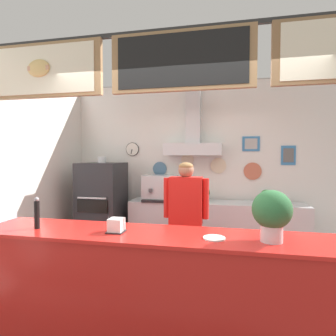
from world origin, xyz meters
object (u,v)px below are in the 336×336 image
shop_worker (186,222)px  condiment_plate (214,238)px  pizza_oven (102,210)px  napkin_holder (116,226)px  potted_thyme (266,195)px  basil_vase (272,213)px  potted_rosemary (203,193)px  espresso_machine (160,188)px  pepper_grinder (37,213)px

shop_worker → condiment_plate: size_ratio=8.95×
pizza_oven → napkin_holder: (1.07, -1.98, 0.28)m
potted_thyme → basil_vase: (-0.26, -2.28, 0.17)m
pizza_oven → potted_rosemary: bearing=9.0°
potted_rosemary → basil_vase: size_ratio=0.63×
potted_thyme → basil_vase: size_ratio=0.53×
espresso_machine → napkin_holder: 2.22m
potted_thyme → pepper_grinder: (-2.30, -2.31, 0.09)m
potted_rosemary → condiment_plate: 2.27m
potted_thyme → condiment_plate: (-0.70, -2.29, -0.04)m
potted_thyme → potted_rosemary: (-0.98, -0.04, 0.02)m
basil_vase → napkin_holder: basil_vase is taller
potted_thyme → pepper_grinder: 3.26m
shop_worker → espresso_machine: 1.25m
espresso_machine → napkin_holder: espresso_machine is taller
shop_worker → pepper_grinder: bearing=43.2°
potted_rosemary → basil_vase: 2.36m
espresso_machine → potted_thyme: 1.69m
potted_thyme → napkin_holder: (-1.55, -2.27, 0.01)m
shop_worker → napkin_holder: shop_worker is taller
pizza_oven → potted_rosemary: size_ratio=6.58×
pizza_oven → pepper_grinder: (0.31, -2.01, 0.37)m
condiment_plate → napkin_holder: napkin_holder is taller
potted_rosemary → pepper_grinder: (-1.32, -2.27, 0.08)m
condiment_plate → napkin_holder: bearing=178.7°
basil_vase → condiment_plate: size_ratio=2.25×
shop_worker → espresso_machine: (-0.59, 1.07, 0.28)m
basil_vase → napkin_holder: (-1.28, 0.00, -0.16)m
basil_vase → pepper_grinder: basil_vase is taller
espresso_machine → condiment_plate: (0.99, -2.23, -0.12)m
potted_thyme → pepper_grinder: pepper_grinder is taller
condiment_plate → shop_worker: bearing=108.9°
pepper_grinder → basil_vase: bearing=1.0°
potted_thyme → potted_rosemary: bearing=-177.6°
napkin_holder → basil_vase: bearing=-0.2°
espresso_machine → potted_thyme: espresso_machine is taller
pizza_oven → condiment_plate: bearing=-46.2°
pizza_oven → napkin_holder: 2.26m
pizza_oven → espresso_machine: 1.02m
espresso_machine → potted_rosemary: espresso_machine is taller
potted_thyme → basil_vase: 2.30m
potted_thyme → napkin_holder: 2.75m
napkin_holder → potted_thyme: bearing=55.8°
espresso_machine → condiment_plate: espresso_machine is taller
shop_worker → napkin_holder: size_ratio=10.50×
espresso_machine → potted_rosemary: 0.71m
basil_vase → potted_thyme: bearing=83.4°
potted_rosemary → napkin_holder: bearing=-104.1°
condiment_plate → potted_thyme: bearing=73.0°
napkin_holder → pepper_grinder: (-0.76, -0.04, 0.09)m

